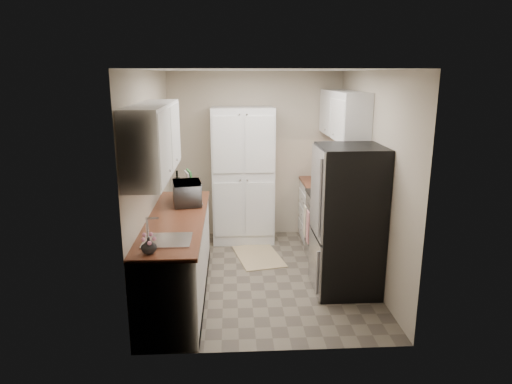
% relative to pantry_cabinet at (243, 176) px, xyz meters
% --- Properties ---
extents(ground, '(3.20, 3.20, 0.00)m').
position_rel_pantry_cabinet_xyz_m(ground, '(0.20, -1.32, -1.00)').
color(ground, '#665B4C').
rests_on(ground, ground).
extents(room_shell, '(2.64, 3.24, 2.52)m').
position_rel_pantry_cabinet_xyz_m(room_shell, '(0.18, -1.32, 0.63)').
color(room_shell, beige).
rests_on(room_shell, ground).
extents(pantry_cabinet, '(0.90, 0.55, 2.00)m').
position_rel_pantry_cabinet_xyz_m(pantry_cabinet, '(0.00, 0.00, 0.00)').
color(pantry_cabinet, silver).
rests_on(pantry_cabinet, ground).
extents(base_cabinet_left, '(0.60, 2.30, 0.88)m').
position_rel_pantry_cabinet_xyz_m(base_cabinet_left, '(-0.79, -1.75, -0.56)').
color(base_cabinet_left, silver).
rests_on(base_cabinet_left, ground).
extents(countertop_left, '(0.63, 2.33, 0.04)m').
position_rel_pantry_cabinet_xyz_m(countertop_left, '(-0.79, -1.75, -0.10)').
color(countertop_left, brown).
rests_on(countertop_left, base_cabinet_left).
extents(base_cabinet_right, '(0.60, 0.80, 0.88)m').
position_rel_pantry_cabinet_xyz_m(base_cabinet_right, '(1.19, -0.12, -0.56)').
color(base_cabinet_right, silver).
rests_on(base_cabinet_right, ground).
extents(countertop_right, '(0.63, 0.83, 0.04)m').
position_rel_pantry_cabinet_xyz_m(countertop_right, '(1.19, -0.12, -0.10)').
color(countertop_right, brown).
rests_on(countertop_right, base_cabinet_right).
extents(electric_range, '(0.71, 0.78, 1.13)m').
position_rel_pantry_cabinet_xyz_m(electric_range, '(1.17, -0.93, -0.52)').
color(electric_range, '#B7B7BC').
rests_on(electric_range, ground).
extents(refrigerator, '(0.70, 0.72, 1.70)m').
position_rel_pantry_cabinet_xyz_m(refrigerator, '(1.14, -1.73, -0.15)').
color(refrigerator, '#B7B7BC').
rests_on(refrigerator, ground).
extents(microwave, '(0.40, 0.53, 0.27)m').
position_rel_pantry_cabinet_xyz_m(microwave, '(-0.71, -1.18, 0.05)').
color(microwave, '#A4A3A8').
rests_on(microwave, countertop_left).
extents(wine_bottle, '(0.08, 0.08, 0.31)m').
position_rel_pantry_cabinet_xyz_m(wine_bottle, '(-0.87, -0.86, 0.08)').
color(wine_bottle, black).
rests_on(wine_bottle, countertop_left).
extents(flower_vase, '(0.18, 0.18, 0.14)m').
position_rel_pantry_cabinet_xyz_m(flower_vase, '(-0.91, -2.76, -0.01)').
color(flower_vase, silver).
rests_on(flower_vase, countertop_left).
extents(cutting_board, '(0.09, 0.25, 0.32)m').
position_rel_pantry_cabinet_xyz_m(cutting_board, '(-0.71, -0.68, 0.08)').
color(cutting_board, '#3C8F42').
rests_on(cutting_board, countertop_left).
extents(toaster_oven, '(0.45, 0.51, 0.25)m').
position_rel_pantry_cabinet_xyz_m(toaster_oven, '(1.23, -0.09, 0.04)').
color(toaster_oven, silver).
rests_on(toaster_oven, countertop_right).
extents(fruit_basket, '(0.36, 0.36, 0.12)m').
position_rel_pantry_cabinet_xyz_m(fruit_basket, '(1.22, -0.06, 0.23)').
color(fruit_basket, '#F14915').
rests_on(fruit_basket, toaster_oven).
extents(kitchen_mat, '(0.73, 0.99, 0.01)m').
position_rel_pantry_cabinet_xyz_m(kitchen_mat, '(0.19, -0.70, -0.99)').
color(kitchen_mat, tan).
rests_on(kitchen_mat, ground).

